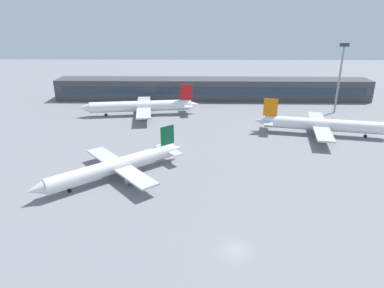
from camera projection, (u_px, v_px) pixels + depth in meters
The scene contains 6 objects.
ground_plane at pixel (221, 154), 92.29m from camera, with size 400.00×400.00×0.00m, color gray.
terminal_building at pixel (212, 89), 150.22m from camera, with size 135.87×12.13×9.00m.
airplane_near at pixel (115, 166), 78.27m from camera, with size 31.10×27.83×9.55m.
airplane_mid at pixel (324, 125), 106.07m from camera, with size 43.00×30.37×10.70m.
airplane_far at pixel (140, 106), 126.83m from camera, with size 44.77×31.46×11.08m.
floodlight_tower_west at pixel (340, 74), 125.67m from camera, with size 3.20×0.80×25.81m.
Camera 1 is at (-6.17, -45.22, 35.87)m, focal length 31.86 mm.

